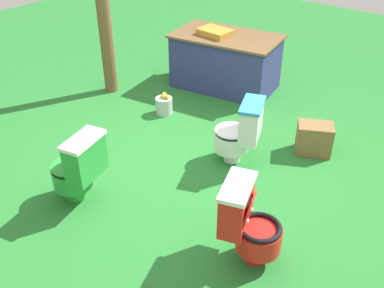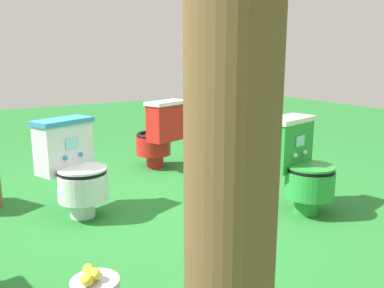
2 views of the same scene
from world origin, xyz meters
name	(u,v)px [view 1 (image 1 of 2)]	position (x,y,z in m)	size (l,w,h in m)	color
ground	(190,169)	(0.00, 0.00, 0.00)	(14.00, 14.00, 0.00)	#26752D
toilet_white	(240,132)	(0.33, 0.45, 0.37)	(0.61, 0.55, 0.73)	white
toilet_red	(248,223)	(1.14, -0.69, 0.37)	(0.59, 0.54, 0.73)	red
toilet_green	(78,168)	(-0.50, -1.04, 0.37)	(0.57, 0.50, 0.73)	green
vendor_table	(225,61)	(-0.88, 1.93, 0.39)	(1.58, 1.08, 0.85)	navy
wooden_post	(106,34)	(-2.09, 0.82, 0.82)	(0.18, 0.18, 1.64)	brown
small_crate	(314,139)	(0.89, 1.11, 0.18)	(0.38, 0.26, 0.35)	brown
lemon_bucket	(164,105)	(-1.03, 0.76, 0.12)	(0.22, 0.22, 0.28)	#B7B7BF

